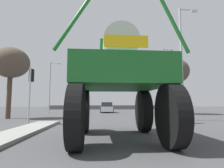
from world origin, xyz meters
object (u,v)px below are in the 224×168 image
at_px(traffic_signal_near_right, 161,81).
at_px(sedan_ahead, 107,108).
at_px(streetlight_near_right, 183,57).
at_px(bare_tree_left, 11,63).
at_px(traffic_signal_near_left, 31,83).
at_px(streetlight_far_left, 51,84).
at_px(traffic_signal_far_left, 76,96).
at_px(bare_tree_right, 174,72).
at_px(oversize_sprayer, 118,82).
at_px(streetlight_far_right, 164,77).

bearing_deg(traffic_signal_near_right, sedan_ahead, 102.30).
bearing_deg(streetlight_near_right, bare_tree_left, 170.43).
bearing_deg(bare_tree_left, traffic_signal_near_left, -52.18).
xyz_separation_m(traffic_signal_near_left, streetlight_far_left, (-2.81, 14.99, 1.39)).
height_order(traffic_signal_far_left, bare_tree_left, bare_tree_left).
bearing_deg(bare_tree_right, oversize_sprayer, -118.26).
relative_size(traffic_signal_near_left, traffic_signal_near_right, 0.93).
xyz_separation_m(streetlight_near_right, streetlight_far_right, (2.10, 10.91, -0.13)).
bearing_deg(streetlight_far_left, streetlight_far_right, -6.58).
relative_size(oversize_sprayer, streetlight_far_left, 0.75).
distance_m(oversize_sprayer, bare_tree_left, 13.79).
xyz_separation_m(traffic_signal_far_left, bare_tree_right, (13.63, -8.99, 2.85)).
relative_size(bare_tree_left, bare_tree_right, 0.92).
height_order(traffic_signal_near_right, streetlight_near_right, streetlight_near_right).
bearing_deg(traffic_signal_far_left, streetlight_near_right, -57.43).
relative_size(traffic_signal_near_right, streetlight_near_right, 0.43).
distance_m(streetlight_near_right, streetlight_far_left, 19.13).
bearing_deg(bare_tree_right, sedan_ahead, 150.04).
relative_size(traffic_signal_near_right, streetlight_far_right, 0.44).
height_order(sedan_ahead, traffic_signal_near_left, traffic_signal_near_left).
relative_size(sedan_ahead, streetlight_near_right, 0.43).
distance_m(streetlight_far_left, bare_tree_left, 10.32).
bearing_deg(streetlight_near_right, oversize_sprayer, -128.71).
height_order(streetlight_near_right, streetlight_far_left, streetlight_near_right).
height_order(streetlight_far_left, streetlight_far_right, streetlight_far_right).
bearing_deg(streetlight_near_right, traffic_signal_near_left, -169.06).
bearing_deg(streetlight_far_right, streetlight_far_left, 173.42).
height_order(traffic_signal_far_left, streetlight_far_right, streetlight_far_right).
bearing_deg(sedan_ahead, oversize_sprayer, -179.54).
bearing_deg(bare_tree_right, traffic_signal_near_right, -115.77).
relative_size(sedan_ahead, streetlight_far_left, 0.55).
distance_m(traffic_signal_near_right, bare_tree_right, 12.01).
distance_m(bare_tree_left, bare_tree_right, 18.54).
bearing_deg(traffic_signal_near_right, traffic_signal_far_left, 113.52).
distance_m(oversize_sprayer, traffic_signal_far_left, 25.35).
xyz_separation_m(oversize_sprayer, traffic_signal_near_right, (3.40, 5.26, 0.71)).
relative_size(streetlight_near_right, bare_tree_left, 1.45).
bearing_deg(sedan_ahead, streetlight_near_right, -155.30).
xyz_separation_m(sedan_ahead, streetlight_near_right, (5.95, -13.27, 4.44)).
distance_m(traffic_signal_far_left, bare_tree_left, 15.55).
bearing_deg(streetlight_near_right, traffic_signal_far_left, 122.57).
distance_m(oversize_sprayer, traffic_signal_near_left, 7.56).
xyz_separation_m(streetlight_far_right, bare_tree_left, (-17.16, -8.37, 0.01)).
bearing_deg(oversize_sprayer, streetlight_near_right, -40.33).
xyz_separation_m(traffic_signal_far_left, bare_tree_left, (-3.96, -14.83, 2.49)).
distance_m(sedan_ahead, streetlight_far_left, 8.94).
height_order(traffic_signal_near_right, streetlight_far_left, streetlight_far_left).
xyz_separation_m(traffic_signal_near_right, streetlight_near_right, (2.58, 2.20, 2.21)).
relative_size(streetlight_near_right, streetlight_far_right, 1.03).
relative_size(traffic_signal_near_right, streetlight_far_left, 0.54).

